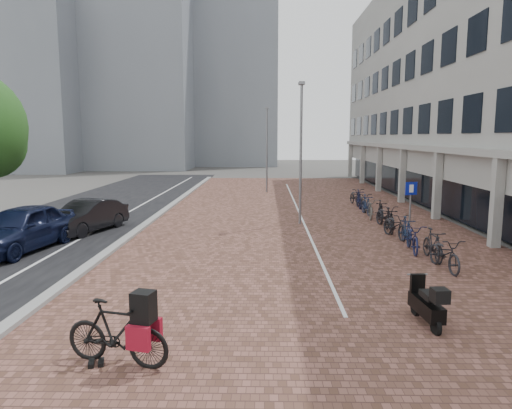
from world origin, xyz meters
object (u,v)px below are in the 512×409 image
at_px(car_navy, 21,228).
at_px(hero_bike, 117,332).
at_px(parking_sign, 410,202).
at_px(car_dark, 87,216).
at_px(scooter_mid, 426,303).

distance_m(car_navy, hero_bike, 10.46).
relative_size(car_navy, parking_sign, 2.04).
relative_size(car_dark, scooter_mid, 2.80).
bearing_deg(car_dark, hero_bike, -49.97).
distance_m(hero_bike, parking_sign, 12.94).
height_order(car_dark, parking_sign, parking_sign).
xyz_separation_m(car_navy, scooter_mid, (12.22, -6.57, -0.31)).
distance_m(car_navy, parking_sign, 14.37).
distance_m(scooter_mid, parking_sign, 8.40).
xyz_separation_m(hero_bike, scooter_mid, (6.12, 1.92, -0.12)).
height_order(car_navy, scooter_mid, car_navy).
relative_size(car_dark, hero_bike, 2.00).
height_order(hero_bike, parking_sign, parking_sign).
height_order(scooter_mid, parking_sign, parking_sign).
relative_size(hero_bike, scooter_mid, 1.40).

